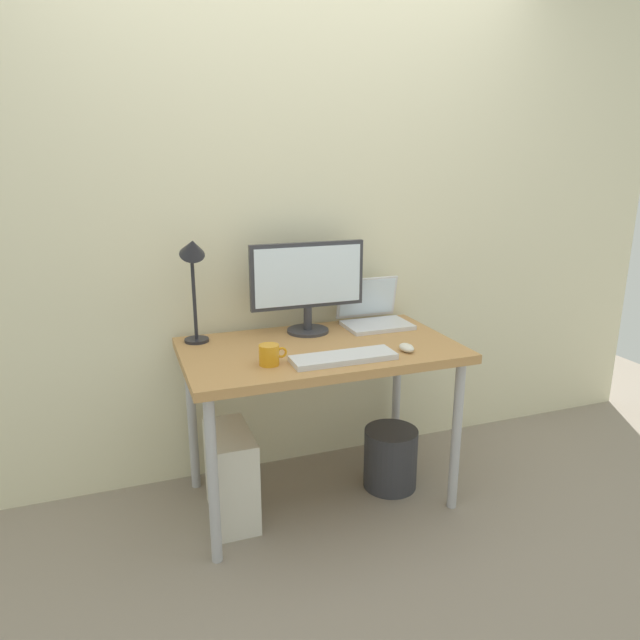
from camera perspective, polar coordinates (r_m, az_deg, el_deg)
ground_plane at (r=2.89m, az=0.00°, el=-17.03°), size 6.00×6.00×0.00m
back_wall at (r=2.83m, az=-2.88°, el=10.37°), size 4.40×0.04×2.60m
desk at (r=2.58m, az=0.00°, el=-4.13°), size 1.21×0.70×0.76m
monitor at (r=2.70m, az=-1.23°, el=3.84°), size 0.55×0.20×0.43m
laptop at (r=2.89m, az=5.27°, el=0.68°), size 0.32×0.27×0.23m
desk_lamp at (r=2.56m, az=-12.48°, el=5.36°), size 0.11×0.16×0.50m
keyboard at (r=2.38m, az=2.34°, el=-3.74°), size 0.44×0.14×0.02m
mouse at (r=2.51m, az=8.59°, el=-2.73°), size 0.06×0.09×0.03m
coffee_mug at (r=2.33m, az=-5.04°, el=-3.46°), size 0.12×0.08×0.08m
computer_tower at (r=2.67m, az=-8.81°, el=-14.96°), size 0.18×0.36×0.42m
wastebasket at (r=2.91m, az=7.00°, el=-13.45°), size 0.26×0.26×0.30m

